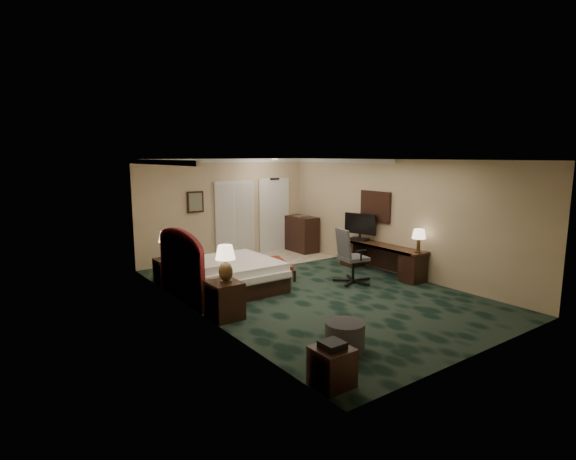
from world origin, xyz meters
TOP-DOWN VIEW (x-y plane):
  - floor at (0.00, 0.00)m, footprint 5.00×7.50m
  - ceiling at (0.00, 0.00)m, footprint 5.00×7.50m
  - wall_back at (0.00, 3.75)m, footprint 5.00×0.00m
  - wall_front at (0.00, -3.75)m, footprint 5.00×0.00m
  - wall_left at (-2.50, 0.00)m, footprint 0.00×7.50m
  - wall_right at (2.50, 0.00)m, footprint 0.00×7.50m
  - crown_molding at (0.00, 0.00)m, footprint 5.00×7.50m
  - tile_patch at (0.90, 2.90)m, footprint 3.20×1.70m
  - headboard at (-2.44, 1.00)m, footprint 0.12×2.00m
  - entry_door at (1.55, 3.72)m, footprint 1.02×0.06m
  - closet_doors at (0.25, 3.71)m, footprint 1.20×0.06m
  - wall_art at (-0.90, 3.71)m, footprint 0.45×0.06m
  - wall_mirror at (2.46, 0.60)m, footprint 0.05×0.95m
  - bed at (-1.42, 1.04)m, footprint 1.95×1.81m
  - nightstand_near at (-2.22, -0.37)m, footprint 0.52×0.59m
  - nightstand_far at (-2.26, 2.31)m, footprint 0.43×0.50m
  - lamp_near at (-2.20, -0.40)m, footprint 0.40×0.40m
  - lamp_far at (-2.25, 2.26)m, footprint 0.37×0.37m
  - bed_bench at (-0.04, 1.22)m, footprint 0.74×1.22m
  - ottoman at (-1.41, -2.54)m, footprint 0.62×0.62m
  - side_table at (-2.25, -3.21)m, footprint 0.45×0.45m
  - desk at (2.22, 0.15)m, footprint 0.52×2.40m
  - tv at (2.23, 0.87)m, footprint 0.30×0.85m
  - desk_lamp at (2.24, -0.91)m, footprint 0.34×0.34m
  - desk_chair at (1.10, -0.08)m, footprint 0.82×0.79m
  - minibar at (2.18, 3.20)m, footprint 0.54×0.98m

SIDE VIEW (x-z plane):
  - floor at x=0.00m, z-range 0.00..0.00m
  - tile_patch at x=0.90m, z-range 0.00..0.01m
  - bed_bench at x=-0.04m, z-range 0.00..0.39m
  - ottoman at x=-1.41m, z-range 0.00..0.41m
  - side_table at x=-2.25m, z-range 0.00..0.49m
  - nightstand_far at x=-2.26m, z-range 0.00..0.54m
  - bed at x=-1.42m, z-range 0.00..0.62m
  - nightstand_near at x=-2.22m, z-range 0.00..0.64m
  - desk at x=2.22m, z-range 0.00..0.69m
  - minibar at x=2.18m, z-range 0.00..1.03m
  - desk_chair at x=1.10m, z-range 0.00..1.23m
  - headboard at x=-2.44m, z-range 0.00..1.40m
  - lamp_far at x=-2.25m, z-range 0.54..1.16m
  - desk_lamp at x=2.24m, z-range 0.69..1.21m
  - lamp_near at x=-2.20m, z-range 0.64..1.29m
  - tv at x=2.23m, z-range 0.69..1.36m
  - entry_door at x=1.55m, z-range -0.04..2.14m
  - closet_doors at x=0.25m, z-range 0.00..2.10m
  - wall_back at x=0.00m, z-range 0.00..2.70m
  - wall_front at x=0.00m, z-range 0.00..2.70m
  - wall_left at x=-2.50m, z-range 0.00..2.70m
  - wall_right at x=2.50m, z-range 0.00..2.70m
  - wall_mirror at x=2.46m, z-range 1.18..1.93m
  - wall_art at x=-0.90m, z-range 1.33..1.88m
  - crown_molding at x=0.00m, z-range 2.60..2.70m
  - ceiling at x=0.00m, z-range 2.70..2.70m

